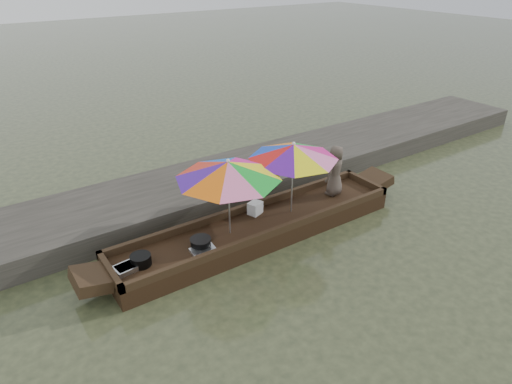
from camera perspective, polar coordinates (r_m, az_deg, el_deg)
water at (r=9.38m, az=0.35°, el=-5.67°), size 80.00×80.00×0.00m
dock at (r=10.90m, az=-6.22°, el=0.68°), size 22.00×2.20×0.50m
boat_hull at (r=9.28m, az=0.35°, el=-4.76°), size 6.15×1.20×0.35m
cooking_pot at (r=8.21m, az=-14.21°, el=-8.25°), size 0.36×0.36×0.19m
tray_crayfish at (r=8.17m, az=-15.75°, el=-9.08°), size 0.48×0.36×0.09m
tray_scallop at (r=8.36m, az=-6.61°, el=-7.29°), size 0.47×0.35×0.06m
charcoal_grill at (r=8.46m, az=-6.92°, el=-6.40°), size 0.37×0.37×0.17m
supply_bag at (r=9.44m, az=-0.11°, el=-2.01°), size 0.34×0.30×0.26m
vendor at (r=10.20m, az=9.87°, el=2.69°), size 0.65×0.53×1.15m
umbrella_bow at (r=8.49m, az=-3.40°, el=-0.68°), size 2.15×2.15×1.55m
umbrella_stern at (r=9.26m, az=4.57°, el=1.77°), size 2.05×2.05×1.55m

